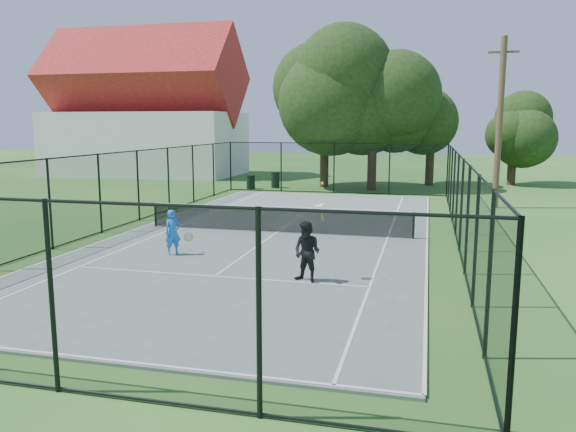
% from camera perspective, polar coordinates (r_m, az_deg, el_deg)
% --- Properties ---
extents(ground, '(120.00, 120.00, 0.00)m').
position_cam_1_polar(ground, '(21.11, -1.11, -1.81)').
color(ground, '#245F20').
extents(tennis_court, '(11.00, 24.00, 0.06)m').
position_cam_1_polar(tennis_court, '(21.10, -1.11, -1.73)').
color(tennis_court, slate).
rests_on(tennis_court, ground).
extents(tennis_net, '(10.08, 0.08, 0.95)m').
position_cam_1_polar(tennis_net, '(21.01, -1.11, -0.27)').
color(tennis_net, black).
rests_on(tennis_net, tennis_court).
extents(fence, '(13.10, 26.10, 3.00)m').
position_cam_1_polar(fence, '(20.87, -1.12, 2.23)').
color(fence, black).
rests_on(fence, ground).
extents(tree_near_left, '(6.83, 6.83, 8.91)m').
position_cam_1_polar(tree_near_left, '(36.83, 3.77, 11.47)').
color(tree_near_left, '#332114').
rests_on(tree_near_left, ground).
extents(tree_near_mid, '(6.08, 6.08, 7.95)m').
position_cam_1_polar(tree_near_mid, '(35.44, 8.65, 10.53)').
color(tree_near_mid, '#332114').
rests_on(tree_near_mid, ground).
extents(tree_near_right, '(5.31, 5.31, 7.33)m').
position_cam_1_polar(tree_near_right, '(39.11, 14.39, 9.87)').
color(tree_near_right, '#332114').
rests_on(tree_near_right, ground).
extents(tree_far_right, '(4.37, 4.37, 5.79)m').
position_cam_1_polar(tree_far_right, '(40.89, 21.98, 7.94)').
color(tree_far_right, '#332114').
rests_on(tree_far_right, ground).
extents(building, '(15.30, 8.15, 11.87)m').
position_cam_1_polar(building, '(47.61, -14.31, 10.05)').
color(building, silver).
rests_on(building, ground).
extents(trash_bin_left, '(0.58, 0.58, 0.89)m').
position_cam_1_polar(trash_bin_left, '(35.80, -3.81, 3.48)').
color(trash_bin_left, black).
rests_on(trash_bin_left, ground).
extents(trash_bin_right, '(0.58, 0.58, 1.03)m').
position_cam_1_polar(trash_bin_right, '(36.35, -1.29, 3.70)').
color(trash_bin_right, black).
rests_on(trash_bin_right, ground).
extents(utility_pole, '(1.40, 0.30, 8.18)m').
position_cam_1_polar(utility_pole, '(29.18, 20.69, 8.87)').
color(utility_pole, '#4C3823').
rests_on(utility_pole, ground).
extents(player_blue, '(0.88, 0.60, 1.41)m').
position_cam_1_polar(player_blue, '(17.72, -11.60, -1.65)').
color(player_blue, '#1C71F4').
rests_on(player_blue, tennis_court).
extents(player_black, '(0.92, 0.90, 2.56)m').
position_cam_1_polar(player_black, '(14.36, 1.95, -3.66)').
color(player_black, black).
rests_on(player_black, tennis_court).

